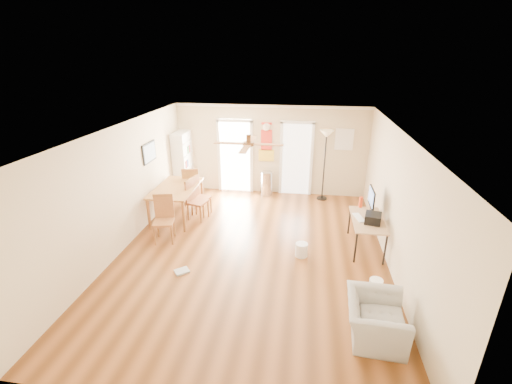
% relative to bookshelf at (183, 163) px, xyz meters
% --- Properties ---
extents(floor, '(7.00, 7.00, 0.00)m').
position_rel_bookshelf_xyz_m(floor, '(2.55, -3.12, -0.92)').
color(floor, brown).
rests_on(floor, ground).
extents(ceiling, '(5.50, 7.00, 0.00)m').
position_rel_bookshelf_xyz_m(ceiling, '(2.55, -3.12, 1.68)').
color(ceiling, silver).
rests_on(ceiling, floor).
extents(wall_back, '(5.50, 0.04, 2.60)m').
position_rel_bookshelf_xyz_m(wall_back, '(2.55, 0.38, 0.38)').
color(wall_back, beige).
rests_on(wall_back, floor).
extents(wall_front, '(5.50, 0.04, 2.60)m').
position_rel_bookshelf_xyz_m(wall_front, '(2.55, -6.62, 0.38)').
color(wall_front, beige).
rests_on(wall_front, floor).
extents(wall_left, '(0.04, 7.00, 2.60)m').
position_rel_bookshelf_xyz_m(wall_left, '(-0.20, -3.12, 0.38)').
color(wall_left, beige).
rests_on(wall_left, floor).
extents(wall_right, '(0.04, 7.00, 2.60)m').
position_rel_bookshelf_xyz_m(wall_right, '(5.30, -3.12, 0.38)').
color(wall_right, beige).
rests_on(wall_right, floor).
extents(crown_molding, '(5.50, 7.00, 0.08)m').
position_rel_bookshelf_xyz_m(crown_molding, '(2.55, -3.12, 1.64)').
color(crown_molding, white).
rests_on(crown_molding, wall_back).
extents(kitchen_doorway, '(0.90, 0.10, 2.10)m').
position_rel_bookshelf_xyz_m(kitchen_doorway, '(1.50, 0.37, 0.13)').
color(kitchen_doorway, white).
rests_on(kitchen_doorway, wall_back).
extents(bathroom_doorway, '(0.80, 0.10, 2.10)m').
position_rel_bookshelf_xyz_m(bathroom_doorway, '(3.30, 0.37, 0.13)').
color(bathroom_doorway, white).
rests_on(bathroom_doorway, wall_back).
extents(wall_decal, '(0.46, 0.03, 1.10)m').
position_rel_bookshelf_xyz_m(wall_decal, '(2.42, 0.36, 0.63)').
color(wall_decal, red).
rests_on(wall_decal, wall_back).
extents(ac_grille, '(0.50, 0.04, 0.60)m').
position_rel_bookshelf_xyz_m(ac_grille, '(4.60, 0.35, 0.78)').
color(ac_grille, white).
rests_on(ac_grille, wall_back).
extents(framed_poster, '(0.04, 0.66, 0.48)m').
position_rel_bookshelf_xyz_m(framed_poster, '(-0.18, -1.72, 0.78)').
color(framed_poster, black).
rests_on(framed_poster, wall_left).
extents(ceiling_fan, '(1.24, 1.24, 0.20)m').
position_rel_bookshelf_xyz_m(ceiling_fan, '(2.55, -3.42, 1.51)').
color(ceiling_fan, '#593819').
rests_on(ceiling_fan, ceiling).
extents(bookshelf, '(0.45, 0.86, 1.84)m').
position_rel_bookshelf_xyz_m(bookshelf, '(0.00, 0.00, 0.00)').
color(bookshelf, silver).
rests_on(bookshelf, floor).
extents(dining_table, '(0.99, 1.64, 0.81)m').
position_rel_bookshelf_xyz_m(dining_table, '(0.40, -1.67, -0.51)').
color(dining_table, olive).
rests_on(dining_table, floor).
extents(dining_chair_right_a, '(0.52, 0.52, 1.00)m').
position_rel_bookshelf_xyz_m(dining_chair_right_a, '(0.95, -1.42, -0.42)').
color(dining_chair_right_a, '#A05C33').
rests_on(dining_chair_right_a, floor).
extents(dining_chair_right_b, '(0.52, 0.52, 1.03)m').
position_rel_bookshelf_xyz_m(dining_chair_right_b, '(0.95, -1.70, -0.40)').
color(dining_chair_right_b, '#A35E34').
rests_on(dining_chair_right_b, floor).
extents(dining_chair_near, '(0.52, 0.52, 1.05)m').
position_rel_bookshelf_xyz_m(dining_chair_near, '(0.54, -2.89, -0.39)').
color(dining_chair_near, '#A76C36').
rests_on(dining_chair_near, floor).
extents(dining_chair_far, '(0.53, 0.53, 1.07)m').
position_rel_bookshelf_xyz_m(dining_chair_far, '(0.50, -0.80, -0.38)').
color(dining_chair_far, '#A37134').
rests_on(dining_chair_far, floor).
extents(trash_can, '(0.37, 0.37, 0.72)m').
position_rel_bookshelf_xyz_m(trash_can, '(2.47, 0.12, -0.56)').
color(trash_can, '#AFAEB1').
rests_on(trash_can, floor).
extents(torchiere_lamp, '(0.47, 0.47, 2.00)m').
position_rel_bookshelf_xyz_m(torchiere_lamp, '(4.09, 0.06, 0.08)').
color(torchiere_lamp, black).
rests_on(torchiere_lamp, floor).
extents(computer_desk, '(0.64, 1.29, 0.69)m').
position_rel_bookshelf_xyz_m(computer_desk, '(4.92, -2.55, -0.57)').
color(computer_desk, tan).
rests_on(computer_desk, floor).
extents(imac, '(0.17, 0.60, 0.55)m').
position_rel_bookshelf_xyz_m(imac, '(5.02, -2.20, 0.05)').
color(imac, black).
rests_on(imac, computer_desk).
extents(keyboard, '(0.24, 0.46, 0.02)m').
position_rel_bookshelf_xyz_m(keyboard, '(4.75, -2.52, -0.22)').
color(keyboard, white).
rests_on(keyboard, computer_desk).
extents(printer, '(0.39, 0.42, 0.19)m').
position_rel_bookshelf_xyz_m(printer, '(5.00, -2.69, -0.13)').
color(printer, black).
rests_on(printer, computer_desk).
extents(orange_bottle, '(0.10, 0.10, 0.25)m').
position_rel_bookshelf_xyz_m(orange_bottle, '(4.85, -1.95, -0.10)').
color(orange_bottle, '#EA4014').
rests_on(orange_bottle, computer_desk).
extents(wastebasket_a, '(0.27, 0.27, 0.29)m').
position_rel_bookshelf_xyz_m(wastebasket_a, '(3.58, -3.08, -0.77)').
color(wastebasket_a, white).
rests_on(wastebasket_a, floor).
extents(wastebasket_b, '(0.29, 0.29, 0.27)m').
position_rel_bookshelf_xyz_m(wastebasket_b, '(4.90, -4.08, -0.78)').
color(wastebasket_b, white).
rests_on(wastebasket_b, floor).
extents(floor_cloth, '(0.33, 0.33, 0.04)m').
position_rel_bookshelf_xyz_m(floor_cloth, '(1.32, -3.99, -0.90)').
color(floor_cloth, '#A0A19B').
rests_on(floor_cloth, floor).
extents(armchair, '(0.89, 1.00, 0.62)m').
position_rel_bookshelf_xyz_m(armchair, '(4.70, -5.12, -0.61)').
color(armchair, '#A3A39E').
rests_on(armchair, floor).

